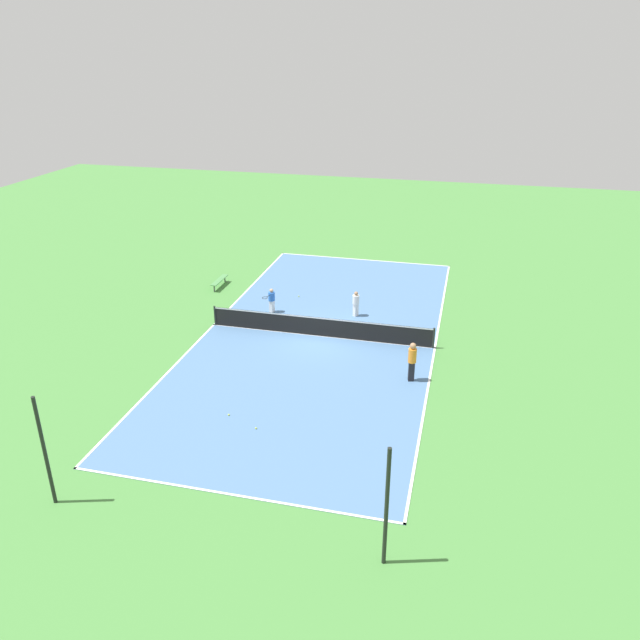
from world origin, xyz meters
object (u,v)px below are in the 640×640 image
at_px(tennis_ball_left_sideline, 256,428).
at_px(fence_post_back_right, 45,452).
at_px(tennis_ball_midcourt, 229,415).
at_px(player_near_blue, 272,299).
at_px(player_near_white, 356,302).
at_px(fence_post_back_left, 387,508).
at_px(bench, 219,281).
at_px(tennis_net, 320,326).
at_px(player_center_orange, 412,359).
at_px(tennis_ball_far_baseline, 299,296).
at_px(tennis_ball_near_net, 268,325).

distance_m(tennis_ball_left_sideline, fence_post_back_right, 7.60).
bearing_deg(tennis_ball_midcourt, player_near_blue, -81.57).
height_order(player_near_white, tennis_ball_left_sideline, player_near_white).
bearing_deg(player_near_white, fence_post_back_left, -131.08).
xyz_separation_m(tennis_ball_left_sideline, fence_post_back_left, (-5.75, 5.46, 1.92)).
xyz_separation_m(bench, tennis_ball_left_sideline, (-7.16, 13.91, -0.34)).
relative_size(bench, player_near_white, 1.41).
bearing_deg(player_near_blue, bench, -106.26).
xyz_separation_m(tennis_net, fence_post_back_right, (5.34, 14.07, 1.41)).
bearing_deg(tennis_ball_left_sideline, fence_post_back_right, 47.93).
bearing_deg(player_center_orange, player_near_blue, 130.89).
xyz_separation_m(tennis_net, player_center_orange, (-4.94, 3.44, 0.52)).
relative_size(tennis_ball_midcourt, fence_post_back_right, 0.02).
bearing_deg(fence_post_back_right, player_near_white, -111.22).
relative_size(player_center_orange, player_near_blue, 1.34).
bearing_deg(player_center_orange, tennis_ball_far_baseline, 117.78).
relative_size(tennis_ball_near_net, fence_post_back_right, 0.02).
height_order(tennis_net, fence_post_back_right, fence_post_back_right).
distance_m(tennis_ball_near_net, fence_post_back_right, 14.98).
relative_size(player_near_blue, tennis_ball_far_baseline, 20.00).
bearing_deg(bench, player_center_orange, 55.07).
relative_size(player_near_blue, tennis_ball_near_net, 20.00).
bearing_deg(tennis_ball_far_baseline, bench, -5.49).
bearing_deg(tennis_ball_far_baseline, player_near_blue, 71.27).
relative_size(bench, tennis_ball_near_net, 28.91).
relative_size(player_center_orange, tennis_ball_near_net, 26.79).
bearing_deg(tennis_ball_near_net, player_near_white, -150.83).
bearing_deg(player_near_white, tennis_ball_left_sideline, -152.80).
distance_m(tennis_net, player_near_white, 3.19).
relative_size(bench, tennis_ball_left_sideline, 28.91).
xyz_separation_m(player_near_blue, tennis_ball_near_net, (-0.37, 1.74, -0.73)).
height_order(bench, tennis_ball_far_baseline, bench).
xyz_separation_m(player_near_blue, tennis_ball_left_sideline, (-2.89, 10.94, -0.73)).
height_order(tennis_ball_near_net, fence_post_back_left, fence_post_back_left).
distance_m(tennis_ball_left_sideline, fence_post_back_left, 8.15).
bearing_deg(tennis_ball_midcourt, player_center_orange, -145.88).
bearing_deg(tennis_ball_far_baseline, tennis_net, 117.02).
xyz_separation_m(player_center_orange, player_near_blue, (8.24, -5.77, -0.29)).
bearing_deg(player_near_white, bench, 110.38).
height_order(tennis_ball_near_net, tennis_ball_far_baseline, same).
xyz_separation_m(fence_post_back_left, fence_post_back_right, (10.68, 0.00, 0.00)).
distance_m(player_near_white, tennis_ball_far_baseline, 4.23).
relative_size(player_near_white, tennis_ball_midcourt, 20.55).
relative_size(tennis_net, tennis_ball_near_net, 167.27).
distance_m(player_near_blue, tennis_ball_near_net, 1.92).
height_order(player_near_white, fence_post_back_left, fence_post_back_left).
distance_m(player_near_blue, tennis_ball_midcourt, 10.45).
xyz_separation_m(tennis_ball_left_sideline, tennis_ball_midcourt, (1.36, -0.63, 0.00)).
distance_m(tennis_ball_far_baseline, fence_post_back_left, 20.52).
relative_size(tennis_ball_near_net, tennis_ball_far_baseline, 1.00).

